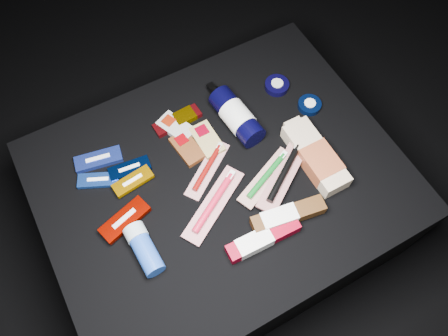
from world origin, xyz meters
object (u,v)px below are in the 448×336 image
lotion_bottle (237,116)px  toothpaste_carton_red (260,240)px  bodywash_bottle (316,157)px  deodorant_stick (144,248)px

lotion_bottle → toothpaste_carton_red: 0.37m
bodywash_bottle → deodorant_stick: bearing=-178.8°
lotion_bottle → bodywash_bottle: lotion_bottle is taller
lotion_bottle → deodorant_stick: (-0.39, -0.22, -0.01)m
lotion_bottle → toothpaste_carton_red: lotion_bottle is taller
bodywash_bottle → lotion_bottle: bearing=121.3°
deodorant_stick → toothpaste_carton_red: (0.27, -0.12, -0.01)m
lotion_bottle → toothpaste_carton_red: bearing=-115.5°
bodywash_bottle → deodorant_stick: deodorant_stick is taller
lotion_bottle → deodorant_stick: lotion_bottle is taller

